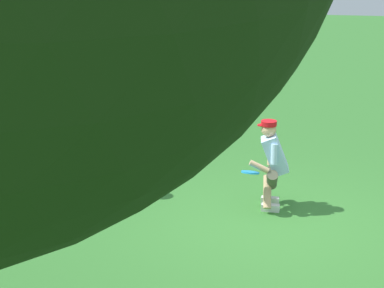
{
  "coord_description": "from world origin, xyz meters",
  "views": [
    {
      "loc": [
        -0.66,
        7.93,
        3.58
      ],
      "look_at": [
        1.22,
        -0.68,
        0.9
      ],
      "focal_mm": 59.99,
      "sensor_mm": 36.0,
      "label": 1
    }
  ],
  "objects": [
    {
      "name": "person",
      "position": [
        0.07,
        -0.73,
        0.7
      ],
      "size": [
        0.56,
        0.65,
        1.29
      ],
      "rotation": [
        0.0,
        0.0,
        0.12
      ],
      "color": "silver",
      "rests_on": "ground_plane"
    },
    {
      "name": "dog",
      "position": [
        2.44,
        -0.63,
        0.39
      ],
      "size": [
        1.02,
        0.5,
        0.57
      ],
      "rotation": [
        0.0,
        0.0,
        3.53
      ],
      "color": "black",
      "rests_on": "ground_plane"
    },
    {
      "name": "frisbee_held",
      "position": [
        0.34,
        -0.46,
        0.61
      ],
      "size": [
        0.34,
        0.33,
        0.09
      ],
      "primitive_type": "cylinder",
      "rotation": [
        0.05,
        -0.22,
        1.16
      ],
      "color": "#2197F0",
      "rests_on": "person"
    },
    {
      "name": "frisbee_flying",
      "position": [
        2.27,
        -0.75,
        0.75
      ],
      "size": [
        0.33,
        0.33,
        0.06
      ],
      "primitive_type": "cylinder",
      "rotation": [
        -0.11,
        -0.02,
        4.53
      ],
      "color": "#EE4816"
    },
    {
      "name": "ground_plane",
      "position": [
        0.0,
        0.0,
        0.0
      ],
      "size": [
        60.0,
        60.0,
        0.0
      ],
      "primitive_type": "plane",
      "color": "#33732D"
    }
  ]
}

